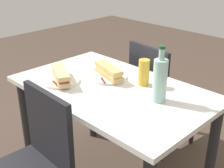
% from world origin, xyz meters
% --- Properties ---
extents(dining_table, '(1.19, 0.73, 0.73)m').
position_xyz_m(dining_table, '(0.00, 0.00, 0.61)').
color(dining_table, silver).
rests_on(dining_table, ground).
extents(chair_far, '(0.41, 0.41, 0.86)m').
position_xyz_m(chair_far, '(-0.00, 0.56, 0.49)').
color(chair_far, black).
rests_on(chair_far, ground).
extents(chair_near, '(0.45, 0.45, 0.86)m').
position_xyz_m(chair_near, '(0.08, -0.56, 0.49)').
color(chair_near, black).
rests_on(chair_near, ground).
extents(plate_near, '(0.23, 0.23, 0.01)m').
position_xyz_m(plate_near, '(0.27, 0.17, 0.74)').
color(plate_near, silver).
rests_on(plate_near, dining_table).
extents(baguette_sandwich_near, '(0.26, 0.18, 0.07)m').
position_xyz_m(baguette_sandwich_near, '(0.27, 0.17, 0.78)').
color(baguette_sandwich_near, '#DBB77A').
rests_on(baguette_sandwich_near, plate_near).
extents(knife_near, '(0.18, 0.06, 0.01)m').
position_xyz_m(knife_near, '(0.28, 0.22, 0.75)').
color(knife_near, silver).
rests_on(knife_near, plate_near).
extents(plate_far, '(0.23, 0.23, 0.01)m').
position_xyz_m(plate_far, '(0.11, -0.08, 0.74)').
color(plate_far, white).
rests_on(plate_far, dining_table).
extents(baguette_sandwich_far, '(0.25, 0.13, 0.07)m').
position_xyz_m(baguette_sandwich_far, '(0.11, -0.08, 0.78)').
color(baguette_sandwich_far, tan).
rests_on(baguette_sandwich_far, plate_far).
extents(knife_far, '(0.16, 0.09, 0.01)m').
position_xyz_m(knife_far, '(0.11, -0.02, 0.75)').
color(knife_far, silver).
rests_on(knife_far, plate_far).
extents(water_bottle, '(0.08, 0.08, 0.31)m').
position_xyz_m(water_bottle, '(-0.30, -0.05, 0.85)').
color(water_bottle, '#99C6B7').
rests_on(water_bottle, dining_table).
extents(beer_glass, '(0.07, 0.07, 0.16)m').
position_xyz_m(beer_glass, '(-0.11, -0.16, 0.81)').
color(beer_glass, gold).
rests_on(beer_glass, dining_table).
extents(paper_napkin, '(0.17, 0.17, 0.00)m').
position_xyz_m(paper_napkin, '(0.36, -0.13, 0.73)').
color(paper_napkin, white).
rests_on(paper_napkin, dining_table).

